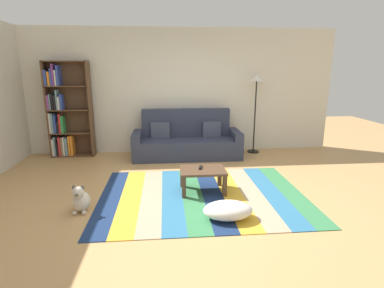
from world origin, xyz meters
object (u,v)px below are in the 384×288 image
(standing_lamp, at_px, (256,88))
(tv_remote, at_px, (201,167))
(couch, at_px, (187,141))
(bookshelf, at_px, (64,114))
(coffee_table, at_px, (203,173))
(dog, at_px, (81,200))
(pouf, at_px, (228,210))

(standing_lamp, relative_size, tv_remote, 11.50)
(couch, xyz_separation_m, bookshelf, (-2.56, 0.28, 0.58))
(couch, relative_size, coffee_table, 3.30)
(couch, relative_size, standing_lamp, 1.31)
(bookshelf, distance_m, dog, 3.00)
(coffee_table, xyz_separation_m, dog, (-1.69, -0.50, -0.14))
(dog, height_order, standing_lamp, standing_lamp)
(bookshelf, bearing_deg, standing_lamp, -1.15)
(coffee_table, bearing_deg, couch, 93.04)
(couch, relative_size, tv_remote, 15.07)
(pouf, distance_m, tv_remote, 1.01)
(pouf, relative_size, dog, 1.58)
(standing_lamp, bearing_deg, couch, -172.49)
(couch, bearing_deg, standing_lamp, 7.51)
(pouf, xyz_separation_m, dog, (-1.90, 0.39, 0.04))
(dog, distance_m, standing_lamp, 4.29)
(tv_remote, bearing_deg, bookshelf, 153.26)
(pouf, relative_size, tv_remote, 4.18)
(coffee_table, distance_m, dog, 1.77)
(bookshelf, xyz_separation_m, pouf, (2.87, -3.12, -0.80))
(coffee_table, bearing_deg, bookshelf, 140.17)
(couch, relative_size, dog, 5.69)
(couch, distance_m, dog, 2.92)
(pouf, height_order, tv_remote, tv_remote)
(bookshelf, height_order, dog, bookshelf)
(dog, bearing_deg, coffee_table, 16.60)
(coffee_table, height_order, tv_remote, tv_remote)
(standing_lamp, xyz_separation_m, tv_remote, (-1.45, -2.09, -1.06))
(bookshelf, relative_size, pouf, 3.20)
(bookshelf, height_order, coffee_table, bookshelf)
(coffee_table, bearing_deg, standing_lamp, 56.33)
(coffee_table, xyz_separation_m, tv_remote, (-0.03, 0.05, 0.08))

